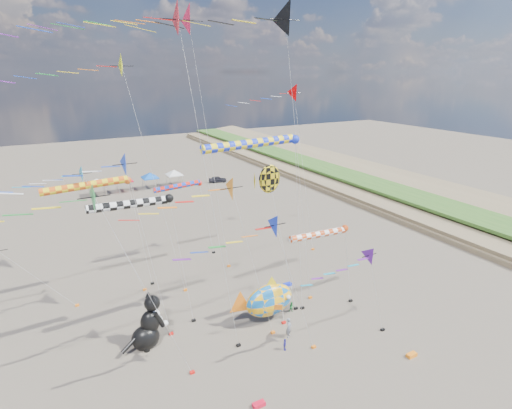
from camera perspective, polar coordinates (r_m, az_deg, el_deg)
The scene contains 29 objects.
ground at distance 32.05m, azimuth 8.34°, elevation -25.89°, with size 260.00×260.00×0.00m, color brown.
delta_kite_0 at distance 27.22m, azimuth -11.67°, elevation 23.99°, with size 12.60×2.39×26.61m.
delta_kite_1 at distance 42.23m, azimuth -32.23°, elevation -6.24°, with size 9.94×1.89×7.98m.
delta_kite_2 at distance 28.37m, azimuth 2.61°, elevation -3.29°, with size 9.97×1.90×13.12m.
delta_kite_3 at distance 25.82m, azimuth -21.88°, elevation 0.03°, with size 12.85×2.15×16.15m.
delta_kite_4 at distance 34.25m, azimuth 3.19°, elevation 24.60°, with size 15.28×3.08×27.77m.
delta_kite_5 at distance 33.50m, azimuth 14.99°, elevation -7.29°, with size 8.17×1.65×9.35m.
delta_kite_6 at distance 37.09m, azimuth -20.96°, elevation 17.62°, with size 13.55×2.21×23.96m.
delta_kite_7 at distance 46.33m, azimuth 5.12°, elevation 15.20°, with size 11.19×2.24×21.19m.
delta_kite_8 at distance 40.02m, azimuth -24.54°, elevation 3.29°, with size 11.84×1.93×14.33m.
delta_kite_9 at distance 31.10m, azimuth -20.39°, elevation 4.61°, with size 10.21×2.02×16.85m.
delta_kite_10 at distance 42.04m, azimuth -10.51°, elevation 24.33°, with size 16.51×3.27×28.69m.
delta_kite_11 at distance 29.50m, azimuth -4.80°, elevation 1.45°, with size 11.37×2.10×15.10m.
windsock_0 at distance 32.12m, azimuth -0.14°, elevation 8.62°, with size 10.15×0.76×17.28m.
windsock_1 at distance 36.79m, azimuth 9.37°, elevation -4.20°, with size 7.83×0.65×8.69m.
windsock_2 at distance 47.76m, azimuth -10.80°, elevation 2.54°, with size 7.23×0.64×9.90m.
windsock_3 at distance 41.22m, azimuth -22.66°, elevation 2.52°, with size 9.52×0.77×12.45m.
windsock_4 at distance 33.09m, azimuth -16.99°, elevation 0.03°, with size 8.13×0.73×12.75m.
angelfish_kite at distance 36.06m, azimuth 1.68°, elevation 3.47°, with size 3.74×3.02×14.42m.
cat_inflatable at distance 36.04m, azimuth -15.27°, elevation -15.79°, with size 3.58×1.79×4.83m, color black, non-canonical shape.
fish_inflatable at distance 37.90m, azimuth 1.84°, elevation -13.50°, with size 6.45×2.94×4.70m.
person_adult at distance 36.83m, azimuth 4.71°, elevation -17.10°, with size 0.68×0.45×1.86m, color slate.
child_green at distance 40.27m, azimuth 5.12°, elevation -14.37°, with size 0.52×0.41×1.07m, color #237B37.
child_blue at distance 35.59m, azimuth 4.12°, elevation -19.32°, with size 0.63×0.26×1.08m, color #332FAB.
kite_bag_0 at distance 44.73m, azimuth 4.51°, elevation -11.32°, with size 0.90×0.44×0.30m, color #1427D0.
kite_bag_1 at distance 37.36m, azimuth 21.34°, elevation -19.39°, with size 0.90×0.44×0.30m, color orange.
kite_bag_2 at distance 31.27m, azimuth 0.40°, elevation -26.66°, with size 0.90×0.44×0.30m, color red.
tent_row at distance 81.76m, azimuth -16.65°, elevation 4.09°, with size 19.20×4.20×3.80m.
parked_car at distance 85.24m, azimuth -5.50°, elevation 3.61°, with size 1.50×3.73×1.27m, color #26262D.
Camera 1 is at (-14.56, -17.85, 22.28)m, focal length 28.00 mm.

